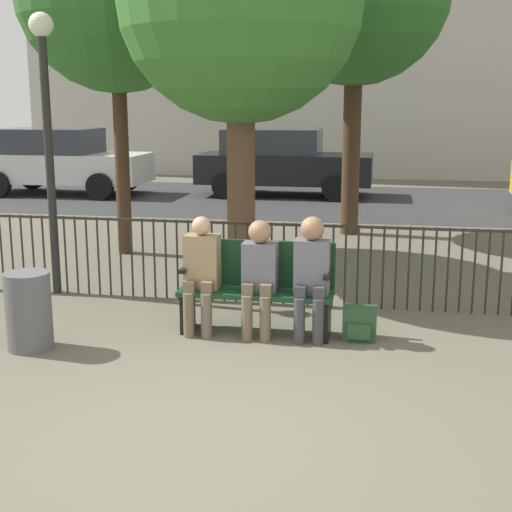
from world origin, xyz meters
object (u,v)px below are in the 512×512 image
Objects in this scene: seated_person_2 at (311,270)px; trash_bin at (29,311)px; seated_person_0 at (201,269)px; backpack at (360,324)px; tree_0 at (240,0)px; seated_person_1 at (259,271)px; parked_car_1 at (282,161)px; lamp_post at (46,109)px; park_bench at (257,285)px; parked_car_0 at (59,160)px.

trash_bin is at bearing -163.38° from seated_person_2.
seated_person_0 is 1.10m from seated_person_2.
backpack is 0.45× the size of trash_bin.
backpack is at bearing 1.64° from seated_person_0.
tree_0 is at bearing 64.01° from trash_bin.
seated_person_1 is at bearing -74.08° from tree_0.
seated_person_1 is 10.69m from parked_car_1.
seated_person_0 is 1.69m from trash_bin.
lamp_post is at bearing 151.46° from seated_person_0.
park_bench is 0.37× the size of parked_car_0.
parked_car_0 is at bearing 115.03° from lamp_post.
seated_person_2 reaches higher than park_bench.
parked_car_1 reaches higher than trash_bin.
parked_car_1 reaches higher than park_bench.
lamp_post reaches higher than parked_car_1.
parked_car_1 is at bearing 102.41° from backpack.
lamp_post is (-3.71, 1.11, 2.04)m from backpack.
tree_0 is at bearing 127.06° from backpack.
parked_car_0 is 5.69× the size of trash_bin.
backpack is at bearing -52.94° from tree_0.
park_bench reaches higher than trash_bin.
tree_0 is at bearing 90.96° from seated_person_0.
tree_0 is at bearing 105.81° from park_bench.
parked_car_0 is (-7.29, 9.86, 0.15)m from seated_person_2.
seated_person_0 reaches higher than park_bench.
tree_0 is 2.66m from lamp_post.
park_bench is 3.34m from lamp_post.
seated_person_2 is at bearing 0.10° from seated_person_0.
lamp_post is 9.70m from parked_car_0.
seated_person_0 is (-0.55, -0.13, 0.17)m from park_bench.
parked_car_1 reaches higher than seated_person_2.
parked_car_1 reaches higher than seated_person_1.
seated_person_2 is 0.71m from backpack.
seated_person_2 is 3.65× the size of backpack.
lamp_post is (-2.13, 1.16, 1.54)m from seated_person_0.
seated_person_0 is 0.28× the size of parked_car_1.
parked_car_0 is (-7.77, 9.82, 0.68)m from backpack.
parked_car_0 is at bearing 128.73° from tree_0.
backpack is 0.08× the size of parked_car_1.
seated_person_1 is 0.35× the size of lamp_post.
parked_car_1 is (-0.74, 10.60, 0.19)m from seated_person_0.
seated_person_0 is 3.55× the size of backpack.
parked_car_1 is (5.45, 0.74, 0.00)m from parked_car_0.
lamp_post is at bearing 158.94° from park_bench.
parked_car_0 reaches higher than backpack.
park_bench is 1.09m from backpack.
backpack is (1.58, 0.05, -0.49)m from seated_person_0.
parked_car_1 is at bearing 94.80° from tree_0.
seated_person_1 is at bearing -55.49° from parked_car_0.
seated_person_2 is (0.55, -0.13, 0.20)m from park_bench.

